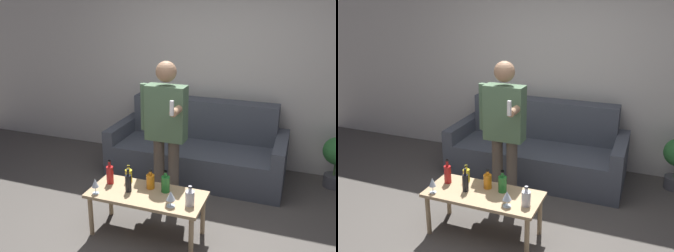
% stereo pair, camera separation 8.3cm
% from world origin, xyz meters
% --- Properties ---
extents(ground_plane, '(16.00, 16.00, 0.00)m').
position_xyz_m(ground_plane, '(0.00, 0.00, 0.00)').
color(ground_plane, '#514C47').
extents(wall_back, '(8.00, 0.06, 2.70)m').
position_xyz_m(wall_back, '(0.00, 2.19, 1.35)').
color(wall_back, silver).
rests_on(wall_back, ground_plane).
extents(couch, '(2.16, 0.91, 0.92)m').
position_xyz_m(couch, '(-0.14, 1.69, 0.32)').
color(couch, '#474C56').
rests_on(couch, ground_plane).
extents(coffee_table, '(1.09, 0.48, 0.44)m').
position_xyz_m(coffee_table, '(-0.22, 0.22, 0.39)').
color(coffee_table, tan).
rests_on(coffee_table, ground_plane).
extents(bottle_orange, '(0.07, 0.07, 0.18)m').
position_xyz_m(bottle_orange, '(-0.47, 0.37, 0.51)').
color(bottle_orange, yellow).
rests_on(bottle_orange, coffee_table).
extents(bottle_green, '(0.08, 0.08, 0.19)m').
position_xyz_m(bottle_green, '(-0.22, 0.33, 0.51)').
color(bottle_green, orange).
rests_on(bottle_green, coffee_table).
extents(bottle_dark, '(0.08, 0.08, 0.21)m').
position_xyz_m(bottle_dark, '(-0.07, 0.31, 0.52)').
color(bottle_dark, '#23752D').
rests_on(bottle_dark, coffee_table).
extents(bottle_yellow, '(0.08, 0.08, 0.18)m').
position_xyz_m(bottle_yellow, '(0.22, 0.16, 0.51)').
color(bottle_yellow, silver).
rests_on(bottle_yellow, coffee_table).
extents(bottle_red, '(0.06, 0.06, 0.23)m').
position_xyz_m(bottle_red, '(-0.39, 0.20, 0.53)').
color(bottle_red, black).
rests_on(bottle_red, coffee_table).
extents(bottle_clear, '(0.07, 0.07, 0.24)m').
position_xyz_m(bottle_clear, '(-0.63, 0.28, 0.53)').
color(bottle_clear, '#B21E1E').
rests_on(bottle_clear, coffee_table).
extents(wine_glass_near, '(0.07, 0.07, 0.15)m').
position_xyz_m(wine_glass_near, '(-0.66, 0.06, 0.54)').
color(wine_glass_near, silver).
rests_on(wine_glass_near, coffee_table).
extents(wine_glass_far, '(0.08, 0.08, 0.15)m').
position_xyz_m(wine_glass_far, '(0.07, 0.08, 0.54)').
color(wine_glass_far, silver).
rests_on(wine_glass_far, coffee_table).
extents(person_standing_front, '(0.49, 0.41, 1.57)m').
position_xyz_m(person_standing_front, '(-0.25, 0.80, 0.92)').
color(person_standing_front, brown).
rests_on(person_standing_front, ground_plane).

